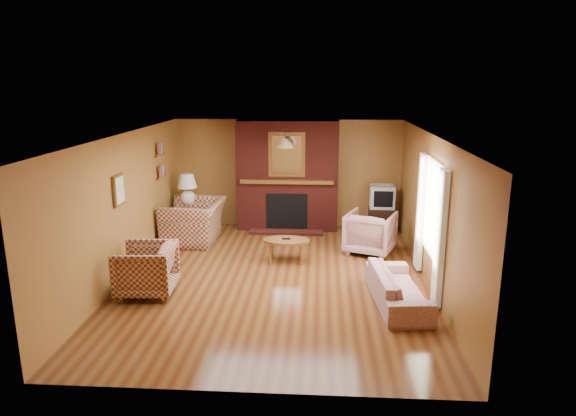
# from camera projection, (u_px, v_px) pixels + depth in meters

# --- Properties ---
(floor) EXTENTS (6.50, 6.50, 0.00)m
(floor) POSITION_uv_depth(u_px,v_px,m) (276.00, 278.00, 8.63)
(floor) COLOR #4E2510
(floor) RESTS_ON ground
(ceiling) EXTENTS (6.50, 6.50, 0.00)m
(ceiling) POSITION_uv_depth(u_px,v_px,m) (275.00, 135.00, 8.05)
(ceiling) COLOR silver
(ceiling) RESTS_ON wall_back
(wall_back) EXTENTS (6.50, 0.00, 6.50)m
(wall_back) POSITION_uv_depth(u_px,v_px,m) (288.00, 174.00, 11.48)
(wall_back) COLOR olive
(wall_back) RESTS_ON floor
(wall_front) EXTENTS (6.50, 0.00, 6.50)m
(wall_front) POSITION_uv_depth(u_px,v_px,m) (247.00, 288.00, 5.19)
(wall_front) COLOR olive
(wall_front) RESTS_ON floor
(wall_left) EXTENTS (0.00, 6.50, 6.50)m
(wall_left) POSITION_uv_depth(u_px,v_px,m) (125.00, 207.00, 8.50)
(wall_left) COLOR olive
(wall_left) RESTS_ON floor
(wall_right) EXTENTS (0.00, 6.50, 6.50)m
(wall_right) POSITION_uv_depth(u_px,v_px,m) (431.00, 212.00, 8.18)
(wall_right) COLOR olive
(wall_right) RESTS_ON floor
(fireplace) EXTENTS (2.20, 0.82, 2.40)m
(fireplace) POSITION_uv_depth(u_px,v_px,m) (287.00, 177.00, 11.23)
(fireplace) COLOR #501611
(fireplace) RESTS_ON floor
(window_right) EXTENTS (0.10, 1.85, 2.00)m
(window_right) POSITION_uv_depth(u_px,v_px,m) (431.00, 219.00, 8.01)
(window_right) COLOR beige
(window_right) RESTS_ON wall_right
(bookshelf) EXTENTS (0.09, 0.55, 0.71)m
(bookshelf) POSITION_uv_depth(u_px,v_px,m) (162.00, 161.00, 10.22)
(bookshelf) COLOR brown
(bookshelf) RESTS_ON wall_left
(botanical_print) EXTENTS (0.05, 0.40, 0.50)m
(botanical_print) POSITION_uv_depth(u_px,v_px,m) (119.00, 190.00, 8.12)
(botanical_print) COLOR brown
(botanical_print) RESTS_ON wall_left
(pendant_light) EXTENTS (0.36, 0.36, 0.48)m
(pendant_light) POSITION_uv_depth(u_px,v_px,m) (285.00, 143.00, 10.37)
(pendant_light) COLOR black
(pendant_light) RESTS_ON ceiling
(plaid_loveseat) EXTENTS (1.17, 1.33, 0.85)m
(plaid_loveseat) POSITION_uv_depth(u_px,v_px,m) (194.00, 221.00, 10.51)
(plaid_loveseat) COLOR maroon
(plaid_loveseat) RESTS_ON floor
(plaid_armchair) EXTENTS (0.92, 0.90, 0.79)m
(plaid_armchair) POSITION_uv_depth(u_px,v_px,m) (146.00, 270.00, 7.93)
(plaid_armchair) COLOR maroon
(plaid_armchair) RESTS_ON floor
(floral_sofa) EXTENTS (0.84, 1.78, 0.50)m
(floral_sofa) POSITION_uv_depth(u_px,v_px,m) (398.00, 288.00, 7.61)
(floral_sofa) COLOR #BAA690
(floral_sofa) RESTS_ON floor
(floral_armchair) EXTENTS (1.11, 1.13, 0.80)m
(floral_armchair) POSITION_uv_depth(u_px,v_px,m) (370.00, 233.00, 9.82)
(floral_armchair) COLOR #BAA690
(floral_armchair) RESTS_ON floor
(coffee_table) EXTENTS (0.85, 0.52, 0.45)m
(coffee_table) POSITION_uv_depth(u_px,v_px,m) (286.00, 242.00, 9.33)
(coffee_table) COLOR brown
(coffee_table) RESTS_ON floor
(side_table) EXTENTS (0.48, 0.48, 0.63)m
(side_table) POSITION_uv_depth(u_px,v_px,m) (189.00, 220.00, 11.06)
(side_table) COLOR brown
(side_table) RESTS_ON floor
(table_lamp) EXTENTS (0.42, 0.42, 0.69)m
(table_lamp) POSITION_uv_depth(u_px,v_px,m) (187.00, 188.00, 10.89)
(table_lamp) COLOR silver
(table_lamp) RESTS_ON side_table
(tv_stand) EXTENTS (0.52, 0.47, 0.57)m
(tv_stand) POSITION_uv_depth(u_px,v_px,m) (381.00, 220.00, 11.14)
(tv_stand) COLOR black
(tv_stand) RESTS_ON floor
(crt_tv) EXTENTS (0.54, 0.54, 0.48)m
(crt_tv) POSITION_uv_depth(u_px,v_px,m) (382.00, 196.00, 11.01)
(crt_tv) COLOR #AAACB2
(crt_tv) RESTS_ON tv_stand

